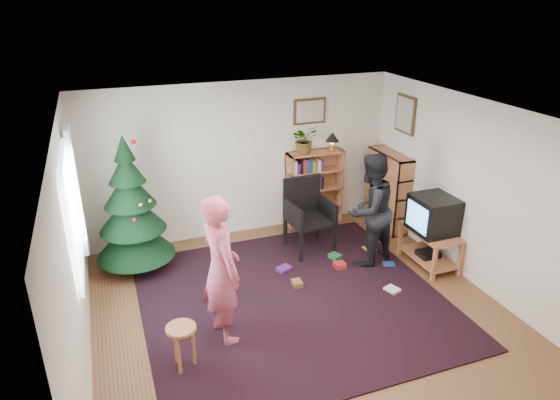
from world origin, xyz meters
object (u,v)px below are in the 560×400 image
object	(u,v)px
tv_stand	(429,245)
table_lamp	(332,138)
christmas_tree	(132,216)
crt_tv	(433,214)
person_by_chair	(370,210)
picture_right	(405,114)
potted_plant	(304,139)
bookshelf_right	(388,189)
picture_back	(310,111)
stool	(182,336)
armchair	(307,211)
person_standing	(221,270)
bookshelf_back	(314,188)

from	to	relation	value
tv_stand	table_lamp	xyz separation A→B (m)	(-0.71, 1.88, 1.18)
christmas_tree	table_lamp	xyz separation A→B (m)	(3.31, 0.48, 0.67)
crt_tv	person_by_chair	xyz separation A→B (m)	(-0.81, 0.38, 0.03)
picture_right	tv_stand	bearing A→B (deg)	-101.21
table_lamp	crt_tv	bearing A→B (deg)	-69.34
picture_right	person_by_chair	size ratio (longest dim) A/B	0.36
potted_plant	bookshelf_right	bearing A→B (deg)	-20.48
tv_stand	table_lamp	size ratio (longest dim) A/B	2.99
picture_right	table_lamp	world-z (taller)	picture_right
tv_stand	person_by_chair	world-z (taller)	person_by_chair
picture_back	stool	distance (m)	4.29
picture_back	tv_stand	distance (m)	2.80
bookshelf_right	crt_tv	xyz separation A→B (m)	(-0.12, -1.38, 0.15)
person_by_chair	armchair	bearing A→B (deg)	-68.94
crt_tv	potted_plant	distance (m)	2.35
person_standing	potted_plant	bearing A→B (deg)	-51.41
potted_plant	person_by_chair	bearing A→B (deg)	-75.21
picture_back	tv_stand	xyz separation A→B (m)	(1.07, -2.01, -1.63)
bookshelf_right	person_by_chair	world-z (taller)	person_by_chair
picture_right	table_lamp	xyz separation A→B (m)	(-0.97, 0.59, -0.45)
tv_stand	potted_plant	world-z (taller)	potted_plant
stool	table_lamp	bearing A→B (deg)	42.54
picture_back	tv_stand	bearing A→B (deg)	-61.99
christmas_tree	stool	world-z (taller)	christmas_tree
tv_stand	armchair	xyz separation A→B (m)	(-1.47, 1.13, 0.29)
armchair	person_by_chair	size ratio (longest dim) A/B	0.67
picture_right	stool	world-z (taller)	picture_right
picture_back	person_by_chair	size ratio (longest dim) A/B	0.33
picture_right	potted_plant	bearing A→B (deg)	158.07
tv_stand	stool	size ratio (longest dim) A/B	1.69
table_lamp	person_by_chair	bearing A→B (deg)	-94.03
tv_stand	person_by_chair	size ratio (longest dim) A/B	0.53
table_lamp	armchair	bearing A→B (deg)	-135.57
picture_right	crt_tv	size ratio (longest dim) A/B	1.00
bookshelf_back	person_by_chair	size ratio (longest dim) A/B	0.77
picture_right	person_standing	xyz separation A→B (m)	(-3.49, -1.84, -1.06)
picture_right	person_standing	bearing A→B (deg)	-152.16
picture_back	armchair	xyz separation A→B (m)	(-0.40, -0.88, -1.33)
table_lamp	tv_stand	bearing A→B (deg)	-69.27
person_by_chair	bookshelf_back	bearing A→B (deg)	-102.70
picture_right	stool	xyz separation A→B (m)	(-4.03, -2.23, -1.54)
table_lamp	bookshelf_back	bearing A→B (deg)	180.00
picture_back	picture_right	xyz separation A→B (m)	(1.33, -0.73, 0.00)
picture_right	bookshelf_back	size ratio (longest dim) A/B	0.46
bookshelf_back	tv_stand	world-z (taller)	bookshelf_back
person_standing	bookshelf_right	bearing A→B (deg)	-71.67
stool	potted_plant	world-z (taller)	potted_plant
picture_right	armchair	distance (m)	2.19
bookshelf_back	person_by_chair	bearing A→B (deg)	-82.58
bookshelf_back	table_lamp	world-z (taller)	table_lamp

